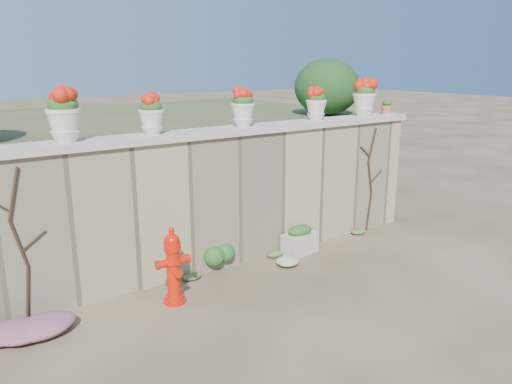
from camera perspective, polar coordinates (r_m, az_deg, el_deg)
ground at (r=6.47m, az=3.15°, el=-13.45°), size 80.00×80.00×0.00m
stone_wall at (r=7.49m, az=-5.26°, el=-1.25°), size 8.00×0.40×2.00m
wall_cap at (r=7.27m, az=-5.46°, el=6.73°), size 8.10×0.52×0.10m
raised_fill at (r=10.32m, az=-14.16°, el=2.81°), size 9.00×6.00×2.00m
back_shrub_right at (r=10.21m, az=8.11°, el=11.77°), size 1.30×1.30×1.10m
vine_left at (r=6.45m, az=-25.36°, el=-5.41°), size 0.60×0.04×1.91m
vine_right at (r=9.31m, az=12.93°, el=1.56°), size 0.60×0.04×1.91m
fire_hydrant at (r=6.55m, az=-9.45°, el=-8.31°), size 0.44×0.31×1.02m
planter_box at (r=8.22m, az=5.04°, el=-5.50°), size 0.61×0.41×0.48m
green_shrub at (r=7.53m, az=-4.08°, el=-7.00°), size 0.57×0.52×0.54m
magenta_clump at (r=6.37m, az=-24.45°, el=-14.08°), size 0.95×0.63×0.25m
white_flowers at (r=7.70m, az=3.08°, el=-7.89°), size 0.54×0.43×0.19m
urn_pot_1 at (r=6.49m, az=-21.12°, el=8.16°), size 0.42×0.42×0.65m
urn_pot_2 at (r=6.85m, az=-11.87°, el=8.65°), size 0.34×0.34×0.54m
urn_pot_3 at (r=7.55m, az=-1.49°, el=9.58°), size 0.36×0.36×0.56m
urn_pot_4 at (r=8.44m, az=6.90°, el=9.96°), size 0.34×0.34×0.54m
urn_pot_5 at (r=9.22m, az=12.27°, el=10.48°), size 0.42×0.42×0.65m
terracotta_pot at (r=9.69m, az=14.69°, el=9.32°), size 0.21×0.21×0.26m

